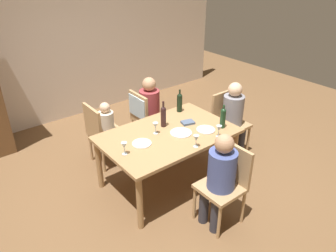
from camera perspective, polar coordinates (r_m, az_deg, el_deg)
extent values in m
plane|color=brown|center=(4.40, 0.00, -9.68)|extent=(10.00, 10.00, 0.00)
cube|color=beige|center=(6.02, -16.90, 14.05)|extent=(6.40, 0.12, 2.70)
cube|color=#A87F51|center=(4.00, 0.00, -1.51)|extent=(1.64, 1.06, 0.04)
cylinder|color=#A87F51|center=(3.56, -5.01, -13.36)|extent=(0.07, 0.07, 0.70)
cylinder|color=#A87F51|center=(4.37, 11.55, -5.00)|extent=(0.07, 0.07, 0.70)
cylinder|color=#A87F51|center=(4.20, -12.07, -6.60)|extent=(0.07, 0.07, 0.70)
cylinder|color=#A87F51|center=(4.91, 3.53, -0.48)|extent=(0.07, 0.07, 0.70)
cylinder|color=tan|center=(3.56, 9.00, -16.45)|extent=(0.04, 0.04, 0.44)
cylinder|color=tan|center=(3.75, 4.68, -13.38)|extent=(0.04, 0.04, 0.44)
cylinder|color=tan|center=(3.78, 13.07, -13.71)|extent=(0.04, 0.04, 0.44)
cylinder|color=tan|center=(3.96, 8.81, -11.00)|extent=(0.04, 0.04, 0.44)
cube|color=tan|center=(3.60, 9.18, -10.73)|extent=(0.44, 0.44, 0.04)
cube|color=tan|center=(3.59, 11.68, -6.41)|extent=(0.04, 0.44, 0.44)
cylinder|color=tan|center=(5.02, 13.93, -2.37)|extent=(0.04, 0.04, 0.44)
cylinder|color=tan|center=(4.76, 11.04, -3.85)|extent=(0.04, 0.04, 0.44)
cylinder|color=tan|center=(5.22, 10.72, -0.73)|extent=(0.04, 0.04, 0.44)
cylinder|color=tan|center=(4.97, 7.79, -2.06)|extent=(0.04, 0.04, 0.44)
cube|color=tan|center=(4.87, 11.12, 0.22)|extent=(0.44, 0.44, 0.04)
cube|color=tan|center=(4.88, 9.63, 3.57)|extent=(0.44, 0.04, 0.44)
cylinder|color=tan|center=(5.31, -2.65, 0.27)|extent=(0.04, 0.04, 0.44)
cylinder|color=tan|center=(5.04, -0.10, -1.31)|extent=(0.04, 0.04, 0.44)
cylinder|color=tan|center=(5.12, -6.09, -0.97)|extent=(0.04, 0.04, 0.44)
cylinder|color=tan|center=(4.84, -3.63, -2.69)|extent=(0.04, 0.04, 0.44)
cube|color=tan|center=(4.96, -3.19, 1.28)|extent=(0.44, 0.44, 0.04)
cube|color=tan|center=(4.75, -5.23, 3.17)|extent=(0.04, 0.44, 0.44)
cube|color=#ADC6D6|center=(4.75, -5.24, 3.41)|extent=(0.07, 0.40, 0.31)
cylinder|color=tan|center=(4.97, -9.54, -2.21)|extent=(0.04, 0.04, 0.44)
cylinder|color=tan|center=(4.68, -7.22, -4.07)|extent=(0.04, 0.04, 0.44)
cylinder|color=tan|center=(4.83, -13.45, -3.60)|extent=(0.04, 0.04, 0.44)
cylinder|color=tan|center=(4.53, -11.30, -5.62)|extent=(0.04, 0.04, 0.44)
cube|color=tan|center=(4.63, -10.64, -1.32)|extent=(0.44, 0.44, 0.04)
cube|color=tan|center=(4.44, -13.15, 0.59)|extent=(0.04, 0.44, 0.44)
cylinder|color=#33333D|center=(3.63, 8.39, -15.15)|extent=(0.11, 0.11, 0.46)
cylinder|color=#33333D|center=(3.72, 6.35, -13.72)|extent=(0.11, 0.11, 0.46)
cylinder|color=#475699|center=(3.46, 9.47, -7.77)|extent=(0.30, 0.30, 0.46)
sphere|color=tan|center=(3.28, 9.92, -3.10)|extent=(0.20, 0.20, 0.20)
cylinder|color=#33333D|center=(4.97, 12.77, -2.42)|extent=(0.11, 0.11, 0.46)
cylinder|color=#33333D|center=(4.84, 11.40, -3.11)|extent=(0.11, 0.11, 0.46)
cylinder|color=gray|center=(4.77, 11.38, 2.65)|extent=(0.30, 0.30, 0.46)
sphere|color=beige|center=(4.64, 11.76, 6.33)|extent=(0.20, 0.20, 0.20)
cylinder|color=#33333D|center=(5.20, -2.44, -0.19)|extent=(0.11, 0.11, 0.46)
cylinder|color=#33333D|center=(5.08, -1.23, -0.95)|extent=(0.11, 0.11, 0.46)
cylinder|color=#9E383D|center=(4.86, -3.26, 3.71)|extent=(0.30, 0.30, 0.46)
sphere|color=tan|center=(4.73, -3.37, 7.38)|extent=(0.20, 0.20, 0.20)
cylinder|color=#33333D|center=(4.83, -9.73, -3.03)|extent=(0.08, 0.08, 0.46)
cylinder|color=#33333D|center=(4.73, -8.95, -3.68)|extent=(0.08, 0.08, 0.46)
cylinder|color=beige|center=(4.55, -10.82, 0.50)|extent=(0.22, 0.22, 0.33)
sphere|color=beige|center=(4.45, -11.09, 3.21)|extent=(0.14, 0.14, 0.14)
cylinder|color=#19381E|center=(4.13, 9.62, 1.09)|extent=(0.07, 0.07, 0.22)
sphere|color=#19381E|center=(4.08, 9.75, 2.61)|extent=(0.07, 0.07, 0.07)
cylinder|color=#19381E|center=(4.06, 9.80, 3.18)|extent=(0.03, 0.03, 0.07)
cylinder|color=black|center=(4.10, -0.81, 1.37)|extent=(0.07, 0.07, 0.22)
sphere|color=black|center=(4.05, -0.83, 2.93)|extent=(0.07, 0.07, 0.07)
cylinder|color=black|center=(4.02, -0.83, 3.69)|extent=(0.03, 0.03, 0.10)
cylinder|color=black|center=(4.50, 2.05, 3.84)|extent=(0.08, 0.08, 0.21)
sphere|color=black|center=(4.45, 2.08, 5.25)|extent=(0.08, 0.08, 0.08)
cylinder|color=black|center=(4.43, 2.09, 5.88)|extent=(0.03, 0.03, 0.09)
cylinder|color=silver|center=(3.73, 4.91, -3.62)|extent=(0.06, 0.06, 0.00)
cylinder|color=silver|center=(3.71, 4.94, -3.14)|extent=(0.01, 0.01, 0.07)
cone|color=silver|center=(3.67, 4.98, -2.17)|extent=(0.07, 0.07, 0.07)
cylinder|color=silver|center=(3.96, 8.85, -1.83)|extent=(0.06, 0.06, 0.00)
cylinder|color=silver|center=(3.94, 8.89, -1.36)|extent=(0.01, 0.01, 0.07)
cone|color=silver|center=(3.91, 8.97, -0.44)|extent=(0.07, 0.07, 0.07)
cylinder|color=silver|center=(3.99, -2.19, -1.29)|extent=(0.06, 0.06, 0.00)
cylinder|color=silver|center=(3.97, -2.20, -0.82)|extent=(0.01, 0.01, 0.07)
cone|color=silver|center=(3.93, -2.22, 0.10)|extent=(0.07, 0.07, 0.07)
cylinder|color=silver|center=(3.62, -7.62, -4.90)|extent=(0.06, 0.06, 0.00)
cylinder|color=silver|center=(3.60, -7.66, -4.41)|extent=(0.01, 0.01, 0.07)
cone|color=silver|center=(3.56, -7.73, -3.42)|extent=(0.07, 0.07, 0.07)
cylinder|color=white|center=(3.78, -4.64, -3.08)|extent=(0.23, 0.23, 0.01)
cylinder|color=silver|center=(3.99, 2.30, -1.19)|extent=(0.27, 0.27, 0.01)
cylinder|color=silver|center=(4.08, 6.67, -0.65)|extent=(0.24, 0.24, 0.01)
cube|color=#4C5B75|center=(4.22, 3.51, 0.63)|extent=(0.19, 0.16, 0.03)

